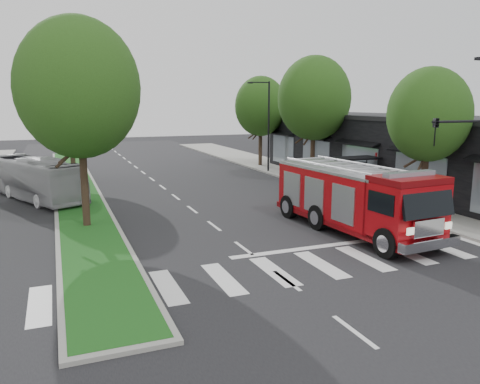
% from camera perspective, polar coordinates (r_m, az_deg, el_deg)
% --- Properties ---
extents(ground, '(140.00, 140.00, 0.00)m').
position_cam_1_polar(ground, '(20.16, 0.46, -6.89)').
color(ground, black).
rests_on(ground, ground).
extents(sidewalk_right, '(5.00, 80.00, 0.15)m').
position_cam_1_polar(sidewalk_right, '(34.63, 13.51, 0.41)').
color(sidewalk_right, gray).
rests_on(sidewalk_right, ground).
extents(median, '(3.00, 50.00, 0.15)m').
position_cam_1_polar(median, '(36.32, -19.39, 0.57)').
color(median, gray).
rests_on(median, ground).
extents(storefront_row, '(8.00, 30.00, 5.00)m').
position_cam_1_polar(storefront_row, '(37.06, 19.40, 4.55)').
color(storefront_row, black).
rests_on(storefront_row, ground).
extents(bus_shelter, '(3.20, 1.60, 2.61)m').
position_cam_1_polar(bus_shelter, '(32.09, 13.65, 3.16)').
color(bus_shelter, black).
rests_on(bus_shelter, ground).
extents(tree_right_near, '(4.40, 4.40, 8.05)m').
position_cam_1_polar(tree_right_near, '(27.27, 22.03, 8.71)').
color(tree_right_near, black).
rests_on(tree_right_near, ground).
extents(tree_right_mid, '(5.60, 5.60, 9.72)m').
position_cam_1_polar(tree_right_mid, '(36.91, 9.03, 11.20)').
color(tree_right_mid, black).
rests_on(tree_right_mid, ground).
extents(tree_right_far, '(5.00, 5.00, 8.73)m').
position_cam_1_polar(tree_right_far, '(45.81, 2.53, 10.39)').
color(tree_right_far, black).
rests_on(tree_right_far, ground).
extents(tree_median_near, '(5.80, 5.80, 10.16)m').
position_cam_1_polar(tree_median_near, '(23.84, -19.09, 11.86)').
color(tree_median_near, black).
rests_on(tree_median_near, ground).
extents(tree_median_far, '(5.60, 5.60, 9.72)m').
position_cam_1_polar(tree_median_far, '(37.82, -20.14, 10.68)').
color(tree_median_far, black).
rests_on(tree_median_far, ground).
extents(streetlight_right_far, '(2.11, 0.20, 8.00)m').
position_cam_1_polar(streetlight_right_far, '(41.72, 3.33, 8.49)').
color(streetlight_right_far, black).
rests_on(streetlight_right_far, ground).
extents(fire_engine, '(3.59, 9.93, 3.38)m').
position_cam_1_polar(fire_engine, '(23.02, 13.63, -0.80)').
color(fire_engine, '#640508').
rests_on(fire_engine, ground).
extents(city_bus, '(6.09, 9.87, 2.73)m').
position_cam_1_polar(city_bus, '(32.66, -23.63, 1.48)').
color(city_bus, '#B4B4B9').
rests_on(city_bus, ground).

